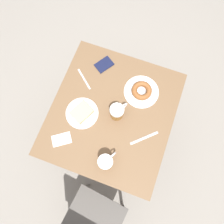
{
  "coord_description": "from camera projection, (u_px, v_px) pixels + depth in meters",
  "views": [
    {
      "loc": [
        -0.14,
        0.38,
        2.21
      ],
      "look_at": [
        0.0,
        0.0,
        0.78
      ],
      "focal_mm": 35.0,
      "sensor_mm": 36.0,
      "label": 1
    }
  ],
  "objects": [
    {
      "name": "knife",
      "position": [
        144.0,
        138.0,
        1.45
      ],
      "size": [
        0.16,
        0.15,
        0.0
      ],
      "rotation": [
        0.0,
        0.0,
        2.32
      ],
      "color": "silver",
      "rests_on": "table"
    },
    {
      "name": "beer_mug_center",
      "position": [
        106.0,
        162.0,
        1.35
      ],
      "size": [
        0.09,
        0.13,
        0.12
      ],
      "color": "#8C5619",
      "rests_on": "table"
    },
    {
      "name": "plate_with_cake",
      "position": [
        82.0,
        113.0,
        1.48
      ],
      "size": [
        0.22,
        0.22,
        0.05
      ],
      "color": "silver",
      "rests_on": "table"
    },
    {
      "name": "table",
      "position": [
        112.0,
        115.0,
        1.57
      ],
      "size": [
        0.83,
        0.91,
        0.76
      ],
      "color": "brown",
      "rests_on": "ground_plane"
    },
    {
      "name": "plate_with_donut",
      "position": [
        142.0,
        91.0,
        1.52
      ],
      "size": [
        0.25,
        0.25,
        0.05
      ],
      "color": "silver",
      "rests_on": "table"
    },
    {
      "name": "ground_plane",
      "position": [
        112.0,
        133.0,
        2.24
      ],
      "size": [
        8.0,
        8.0,
        0.0
      ],
      "primitive_type": "plane",
      "color": "gray"
    },
    {
      "name": "passport_near_edge",
      "position": [
        104.0,
        65.0,
        1.6
      ],
      "size": [
        0.14,
        0.15,
        0.01
      ],
      "rotation": [
        0.0,
        0.0,
        5.71
      ],
      "color": "#141938",
      "rests_on": "table"
    },
    {
      "name": "napkin_folded",
      "position": [
        62.0,
        139.0,
        1.45
      ],
      "size": [
        0.15,
        0.14,
        0.0
      ],
      "rotation": [
        0.0,
        0.0,
        0.61
      ],
      "color": "white",
      "rests_on": "table"
    },
    {
      "name": "fork",
      "position": [
        84.0,
        79.0,
        1.57
      ],
      "size": [
        0.14,
        0.12,
        0.0
      ],
      "rotation": [
        0.0,
        0.0,
        0.87
      ],
      "color": "silver",
      "rests_on": "table"
    },
    {
      "name": "beer_mug_left",
      "position": [
        117.0,
        111.0,
        1.44
      ],
      "size": [
        0.1,
        0.13,
        0.12
      ],
      "color": "#8C5619",
      "rests_on": "table"
    }
  ]
}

